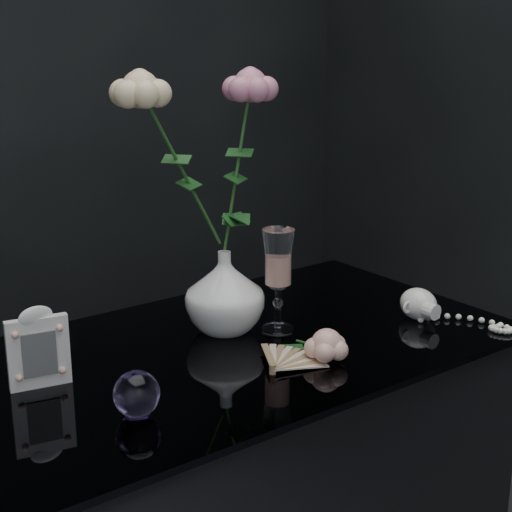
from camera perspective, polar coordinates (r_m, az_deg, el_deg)
vase at (r=1.46m, az=-2.29°, el=-2.63°), size 0.19×0.19×0.16m
wine_glass at (r=1.45m, az=1.62°, el=-1.83°), size 0.07×0.07×0.20m
picture_frame at (r=1.28m, az=-15.57°, el=-6.38°), size 0.11×0.10×0.14m
paperweight at (r=1.18m, az=-8.68°, el=-9.87°), size 0.09×0.09×0.07m
paper_fan at (r=1.30m, az=1.22°, el=-8.14°), size 0.21×0.17×0.02m
loose_rose at (r=1.35m, az=5.17°, el=-6.46°), size 0.14×0.17×0.06m
pearl_jar at (r=1.57m, az=11.74°, el=-3.33°), size 0.22×0.23×0.06m
roses at (r=1.38m, az=-3.74°, el=7.70°), size 0.31×0.11×0.38m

